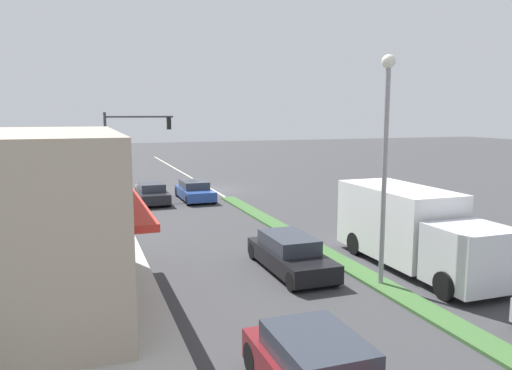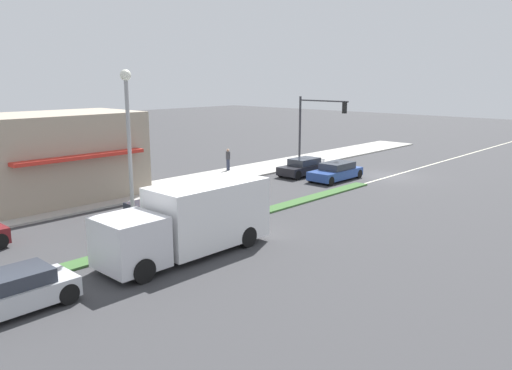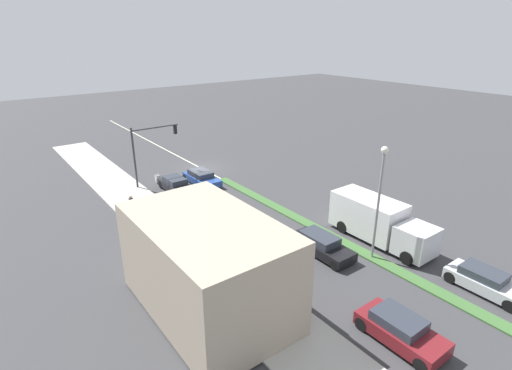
# 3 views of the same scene
# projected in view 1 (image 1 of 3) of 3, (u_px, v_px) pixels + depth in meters

# --- Properties ---
(ground_plane) EXTENTS (160.00, 160.00, 0.00)m
(ground_plane) POSITION_uv_depth(u_px,v_px,m) (323.00, 253.00, 20.38)
(ground_plane) COLOR #38383A
(sidewalk_right) EXTENTS (4.00, 73.00, 0.12)m
(sidewalk_right) POSITION_uv_depth(u_px,v_px,m) (92.00, 279.00, 16.94)
(sidewalk_right) COLOR #B2AFA8
(sidewalk_right) RESTS_ON ground
(median_strip) EXTENTS (0.90, 46.00, 0.10)m
(median_strip) POSITION_uv_depth(u_px,v_px,m) (495.00, 349.00, 11.98)
(median_strip) COLOR #3D6633
(median_strip) RESTS_ON ground
(lane_marking_center) EXTENTS (0.16, 60.00, 0.01)m
(lane_marking_center) POSITION_uv_depth(u_px,v_px,m) (212.00, 190.00, 37.18)
(lane_marking_center) COLOR beige
(lane_marking_center) RESTS_ON ground
(building_corner_store) EXTENTS (6.35, 9.39, 5.03)m
(building_corner_store) POSITION_uv_depth(u_px,v_px,m) (18.00, 219.00, 14.35)
(building_corner_store) COLOR tan
(building_corner_store) RESTS_ON sidewalk_right
(traffic_signal_main) EXTENTS (4.59, 0.34, 5.60)m
(traffic_signal_main) POSITION_uv_depth(u_px,v_px,m) (128.00, 140.00, 33.36)
(traffic_signal_main) COLOR #333338
(traffic_signal_main) RESTS_ON sidewalk_right
(street_lamp) EXTENTS (0.44, 0.44, 7.37)m
(street_lamp) POSITION_uv_depth(u_px,v_px,m) (386.00, 141.00, 15.84)
(street_lamp) COLOR gray
(street_lamp) RESTS_ON median_strip
(pedestrian) EXTENTS (0.34, 0.34, 1.68)m
(pedestrian) POSITION_uv_depth(u_px,v_px,m) (64.00, 199.00, 27.20)
(pedestrian) COLOR #282D42
(pedestrian) RESTS_ON sidewalk_right
(warning_aframe_sign) EXTENTS (0.45, 0.53, 0.84)m
(warning_aframe_sign) POSITION_uv_depth(u_px,v_px,m) (139.00, 190.00, 34.14)
(warning_aframe_sign) COLOR silver
(warning_aframe_sign) RESTS_ON ground
(delivery_truck) EXTENTS (2.44, 7.50, 2.87)m
(delivery_truck) POSITION_uv_depth(u_px,v_px,m) (412.00, 228.00, 18.31)
(delivery_truck) COLOR silver
(delivery_truck) RESTS_ON ground
(sedan_dark) EXTENTS (1.77, 4.05, 1.28)m
(sedan_dark) POSITION_uv_depth(u_px,v_px,m) (152.00, 193.00, 31.58)
(sedan_dark) COLOR black
(sedan_dark) RESTS_ON ground
(suv_black) EXTENTS (1.77, 4.60, 1.29)m
(suv_black) POSITION_uv_depth(u_px,v_px,m) (290.00, 254.00, 17.98)
(suv_black) COLOR black
(suv_black) RESTS_ON ground
(coupe_blue) EXTENTS (1.88, 4.41, 1.26)m
(coupe_blue) POSITION_uv_depth(u_px,v_px,m) (195.00, 191.00, 32.72)
(coupe_blue) COLOR #284793
(coupe_blue) RESTS_ON ground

